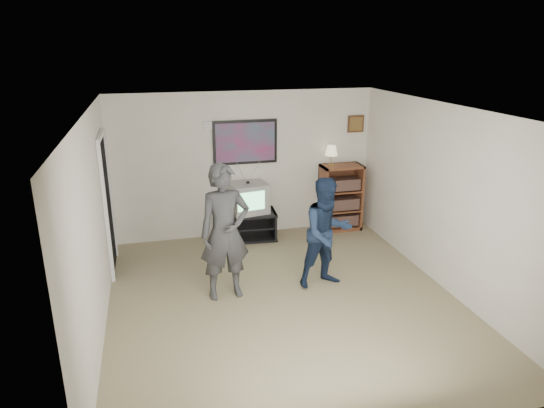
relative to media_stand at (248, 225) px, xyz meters
name	(u,v)px	position (x,y,z in m)	size (l,w,h in m)	color
room_shell	(278,203)	(0.03, -1.88, 1.01)	(4.51, 5.00, 2.51)	#746649
media_stand	(248,225)	(0.00, 0.00, 0.00)	(1.01, 0.61, 0.49)	black
crt_television	(248,198)	(0.02, 0.00, 0.50)	(0.61, 0.51, 0.51)	#979692
bookshelf	(341,197)	(1.73, 0.05, 0.35)	(0.73, 0.42, 1.19)	#552A19
table_lamp	(331,155)	(1.53, 0.09, 1.13)	(0.22, 0.22, 0.36)	beige
person_tall	(225,232)	(-0.68, -1.89, 0.67)	(0.67, 0.44, 1.82)	#333436
person_short	(327,233)	(0.72, -1.92, 0.53)	(0.76, 0.59, 1.55)	#16243D
controller_left	(220,206)	(-0.70, -1.72, 0.97)	(0.04, 0.12, 0.04)	white
controller_right	(319,202)	(0.67, -1.68, 0.91)	(0.04, 0.12, 0.04)	white
poster	(245,142)	(0.03, 0.25, 1.41)	(1.10, 0.03, 0.75)	black
air_vent	(212,126)	(-0.52, 0.25, 1.71)	(0.28, 0.02, 0.14)	white
small_picture	(356,124)	(2.03, 0.25, 1.64)	(0.30, 0.03, 0.30)	#422F15
doorway	(107,205)	(-2.20, -0.63, 0.76)	(0.03, 0.85, 2.00)	black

